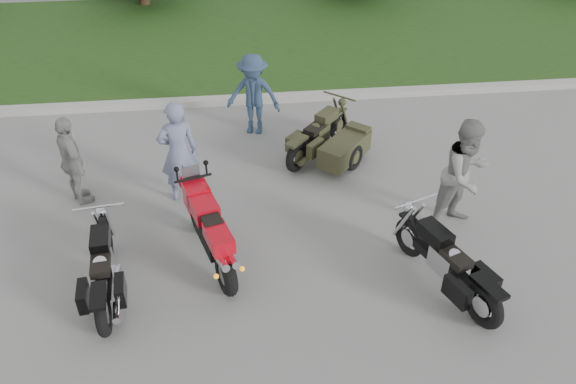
{
  "coord_description": "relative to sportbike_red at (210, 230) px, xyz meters",
  "views": [
    {
      "loc": [
        -0.3,
        -5.97,
        5.88
      ],
      "look_at": [
        0.49,
        1.16,
        0.8
      ],
      "focal_mm": 35.0,
      "sensor_mm": 36.0,
      "label": 1
    }
  ],
  "objects": [
    {
      "name": "person_grey",
      "position": [
        4.06,
        0.51,
        0.35
      ],
      "size": [
        1.16,
        1.07,
        1.91
      ],
      "primitive_type": "imported",
      "rotation": [
        0.0,
        0.0,
        0.48
      ],
      "color": "gray",
      "rests_on": "ground"
    },
    {
      "name": "cruiser_left",
      "position": [
        -1.49,
        -0.56,
        -0.18
      ],
      "size": [
        0.5,
        2.14,
        0.82
      ],
      "rotation": [
        0.0,
        0.0,
        0.12
      ],
      "color": "black",
      "rests_on": "ground"
    },
    {
      "name": "person_stripe",
      "position": [
        -0.51,
        1.75,
        0.33
      ],
      "size": [
        0.77,
        0.6,
        1.87
      ],
      "primitive_type": "imported",
      "rotation": [
        0.0,
        0.0,
        3.39
      ],
      "color": "slate",
      "rests_on": "ground"
    },
    {
      "name": "curb",
      "position": [
        0.74,
        5.41,
        -0.53
      ],
      "size": [
        60.0,
        0.3,
        0.15
      ],
      "primitive_type": "cube",
      "color": "#B3B0A8",
      "rests_on": "ground"
    },
    {
      "name": "grass_strip",
      "position": [
        0.74,
        9.56,
        -0.53
      ],
      "size": [
        60.0,
        8.0,
        0.14
      ],
      "primitive_type": "cube",
      "color": "#36571E",
      "rests_on": "ground"
    },
    {
      "name": "cruiser_right",
      "position": [
        3.36,
        -1.0,
        -0.16
      ],
      "size": [
        0.98,
        2.15,
        0.87
      ],
      "rotation": [
        0.0,
        0.0,
        0.37
      ],
      "color": "black",
      "rests_on": "ground"
    },
    {
      "name": "person_back",
      "position": [
        -2.3,
        1.83,
        0.22
      ],
      "size": [
        0.84,
        1.03,
        1.64
      ],
      "primitive_type": "imported",
      "rotation": [
        0.0,
        0.0,
        2.12
      ],
      "color": "gray",
      "rests_on": "ground"
    },
    {
      "name": "cruiser_sidecar",
      "position": [
        2.33,
        2.64,
        -0.22
      ],
      "size": [
        1.78,
        1.94,
        0.82
      ],
      "rotation": [
        0.0,
        0.0,
        -0.72
      ],
      "color": "black",
      "rests_on": "ground"
    },
    {
      "name": "person_denim",
      "position": [
        0.89,
        3.99,
        0.26
      ],
      "size": [
        1.25,
        0.93,
        1.73
      ],
      "primitive_type": "imported",
      "rotation": [
        0.0,
        0.0,
        -0.28
      ],
      "color": "navy",
      "rests_on": "ground"
    },
    {
      "name": "ground",
      "position": [
        0.74,
        -0.59,
        -0.6
      ],
      "size": [
        80.0,
        80.0,
        0.0
      ],
      "primitive_type": "plane",
      "color": "gray",
      "rests_on": "ground"
    },
    {
      "name": "sportbike_red",
      "position": [
        0.0,
        0.0,
        0.0
      ],
      "size": [
        0.84,
        2.11,
        1.03
      ],
      "rotation": [
        0.0,
        0.0,
        0.3
      ],
      "color": "black",
      "rests_on": "ground"
    }
  ]
}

